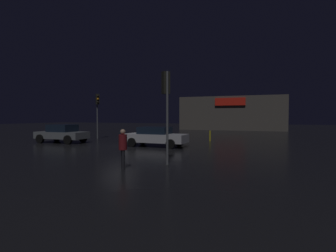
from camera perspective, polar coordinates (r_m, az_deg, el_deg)
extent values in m
plane|color=black|center=(19.77, -10.40, -4.26)|extent=(120.00, 120.00, 0.00)
cube|color=#4C4742|center=(45.23, 13.69, 2.62)|extent=(16.28, 6.89, 5.28)
cube|color=red|center=(41.72, 13.08, 5.09)|extent=(4.54, 0.24, 1.16)
cylinder|color=#595B60|center=(26.64, -14.83, 1.97)|extent=(0.11, 0.11, 4.31)
cube|color=black|center=(26.54, -14.79, 5.56)|extent=(0.41, 0.41, 1.00)
sphere|color=black|center=(26.40, -14.73, 6.22)|extent=(0.20, 0.20, 0.20)
sphere|color=orange|center=(26.38, -14.72, 5.58)|extent=(0.20, 0.20, 0.20)
sphere|color=black|center=(26.36, -14.72, 4.93)|extent=(0.20, 0.20, 0.20)
cylinder|color=#595B60|center=(11.95, -0.15, 1.68)|extent=(0.10, 0.10, 4.18)
cube|color=black|center=(12.18, -0.47, 9.17)|extent=(0.41, 0.41, 1.00)
sphere|color=black|center=(12.37, -0.79, 10.47)|extent=(0.20, 0.20, 0.20)
sphere|color=black|center=(12.33, -0.79, 9.09)|extent=(0.20, 0.20, 0.20)
sphere|color=#19D13F|center=(12.29, -0.79, 7.70)|extent=(0.20, 0.20, 0.20)
cube|color=#B7B7BF|center=(19.22, -2.61, -2.56)|extent=(4.52, 1.80, 0.59)
cube|color=black|center=(19.22, -2.83, -0.94)|extent=(2.21, 1.58, 0.50)
cylinder|color=black|center=(19.47, 2.40, -3.37)|extent=(0.65, 0.23, 0.65)
cylinder|color=black|center=(17.89, 0.55, -3.86)|extent=(0.65, 0.23, 0.65)
cylinder|color=black|center=(20.66, -5.34, -3.07)|extent=(0.65, 0.23, 0.65)
cylinder|color=black|center=(19.18, -7.70, -3.47)|extent=(0.65, 0.23, 0.65)
cube|color=slate|center=(23.67, -21.67, -1.80)|extent=(4.23, 1.90, 0.55)
cube|color=black|center=(23.60, -21.57, -0.42)|extent=(1.98, 1.68, 0.59)
cylinder|color=black|center=(23.99, -25.59, -2.47)|extent=(0.71, 0.23, 0.71)
cylinder|color=black|center=(25.30, -22.62, -2.20)|extent=(0.71, 0.23, 0.71)
cylinder|color=black|center=(22.09, -20.55, -2.77)|extent=(0.71, 0.23, 0.71)
cylinder|color=black|center=(23.51, -17.64, -2.45)|extent=(0.71, 0.23, 0.71)
cylinder|color=black|center=(11.30, -9.64, -6.98)|extent=(0.14, 0.14, 0.80)
cylinder|color=black|center=(11.15, -9.51, -7.11)|extent=(0.14, 0.14, 0.80)
cylinder|color=maroon|center=(11.13, -9.60, -3.41)|extent=(0.48, 0.48, 0.63)
sphere|color=tan|center=(11.10, -9.61, -1.23)|extent=(0.22, 0.22, 0.22)
cylinder|color=gold|center=(23.65, 8.93, -2.09)|extent=(0.13, 0.13, 0.93)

